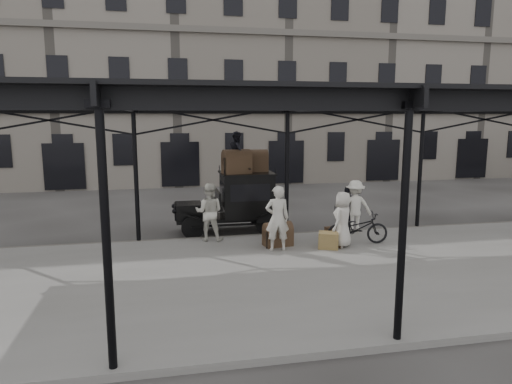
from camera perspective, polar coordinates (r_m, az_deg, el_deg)
ground at (r=14.19m, az=5.91°, el=-7.68°), size 120.00×120.00×0.00m
platform at (r=12.37m, az=8.69°, el=-9.99°), size 28.00×8.00×0.15m
canopy at (r=11.94m, az=8.78°, el=11.40°), size 22.50×9.00×4.74m
building_frontage at (r=31.34m, az=-3.94°, el=14.62°), size 64.00×8.00×14.00m
taxi at (r=16.50m, az=-2.26°, el=-0.91°), size 3.65×1.55×2.18m
porter_left at (r=13.72m, az=2.68°, el=-3.30°), size 0.76×0.52×1.99m
porter_midleft at (r=14.90m, az=-5.89°, el=-2.50°), size 1.08×0.94×1.89m
porter_centre at (r=14.37m, az=10.78°, el=-3.39°), size 0.99×0.98×1.73m
porter_official at (r=16.32m, az=11.37°, el=-2.07°), size 1.00×0.87×1.62m
porter_right at (r=16.28m, az=12.25°, el=-1.76°), size 1.27×0.84×1.83m
bicycle at (r=14.87m, az=12.56°, el=-4.41°), size 2.02×0.91×1.03m
porter_roof at (r=16.18m, az=-2.36°, el=5.00°), size 0.61×0.76×1.47m
steamer_trunk_roof_near at (r=16.06m, az=-2.44°, el=3.59°), size 1.06×0.76×0.70m
steamer_trunk_roof_far at (r=16.63m, az=-0.12°, el=3.73°), size 0.92×0.58×0.66m
steamer_trunk_platform at (r=14.38m, az=2.74°, el=-5.48°), size 0.95×0.69×0.63m
wicker_hamper at (r=14.27m, az=9.05°, el=-5.99°), size 0.73×0.64×0.50m
suitcase_upright at (r=14.53m, az=9.88°, el=-5.83°), size 0.38×0.61×0.45m
suitcase_flat at (r=15.47m, az=9.63°, el=-4.98°), size 0.62×0.23×0.40m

